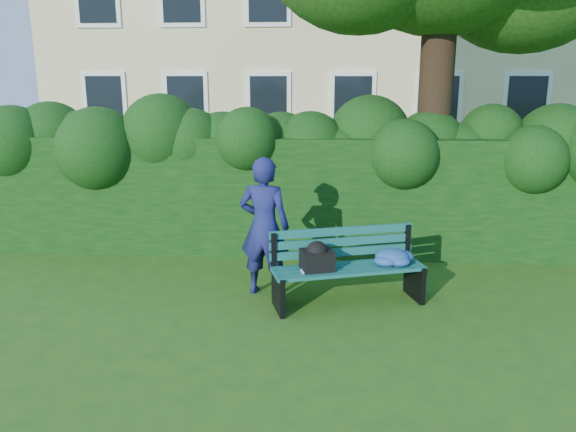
{
  "coord_description": "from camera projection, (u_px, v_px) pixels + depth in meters",
  "views": [
    {
      "loc": [
        0.47,
        -6.32,
        2.69
      ],
      "look_at": [
        0.0,
        0.6,
        0.95
      ],
      "focal_mm": 35.0,
      "sensor_mm": 36.0,
      "label": 1
    }
  ],
  "objects": [
    {
      "name": "park_bench",
      "position": [
        353.0,
        263.0,
        6.73
      ],
      "size": [
        1.9,
        1.06,
        0.89
      ],
      "rotation": [
        0.0,
        0.0,
        0.3
      ],
      "color": "#0F4D43",
      "rests_on": "ground"
    },
    {
      "name": "hedge",
      "position": [
        295.0,
        194.0,
        8.71
      ],
      "size": [
        10.0,
        1.0,
        1.8
      ],
      "color": "black",
      "rests_on": "ground"
    },
    {
      "name": "ground",
      "position": [
        285.0,
        304.0,
        6.8
      ],
      "size": [
        80.0,
        80.0,
        0.0
      ],
      "primitive_type": "plane",
      "color": "#284F19",
      "rests_on": "ground"
    },
    {
      "name": "man_reading",
      "position": [
        264.0,
        227.0,
        6.93
      ],
      "size": [
        0.7,
        0.52,
        1.75
      ],
      "primitive_type": "imported",
      "rotation": [
        0.0,
        0.0,
        2.97
      ],
      "color": "#171B53",
      "rests_on": "ground"
    }
  ]
}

